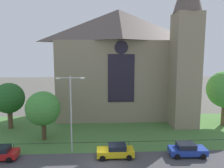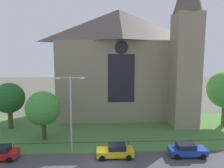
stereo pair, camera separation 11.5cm
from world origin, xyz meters
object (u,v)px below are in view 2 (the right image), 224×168
(streetlamp_near, at_px, (71,105))
(parked_car_yellow, at_px, (115,151))
(tree_left_far, at_px, (9,98))
(church_building, at_px, (123,62))
(tree_left_near, at_px, (43,109))
(parked_car_blue, at_px, (187,150))

(streetlamp_near, xyz_separation_m, parked_car_yellow, (5.17, -1.60, -5.01))
(streetlamp_near, bearing_deg, tree_left_far, 140.10)
(church_building, distance_m, parked_car_yellow, 20.28)
(tree_left_near, height_order, streetlamp_near, streetlamp_near)
(tree_left_far, height_order, parked_car_yellow, tree_left_far)
(church_building, relative_size, streetlamp_near, 2.83)
(parked_car_yellow, bearing_deg, streetlamp_near, -17.59)
(streetlamp_near, bearing_deg, parked_car_yellow, -17.15)
(tree_left_far, distance_m, parked_car_blue, 26.91)
(tree_left_far, bearing_deg, tree_left_near, -37.29)
(tree_left_near, bearing_deg, tree_left_far, 142.71)
(tree_left_near, height_order, parked_car_blue, tree_left_near)
(church_building, xyz_separation_m, parked_car_yellow, (-2.53, -17.73, -9.53))
(church_building, height_order, parked_car_yellow, church_building)
(tree_left_far, relative_size, streetlamp_near, 0.79)
(tree_left_near, distance_m, parked_car_blue, 19.07)
(tree_left_near, distance_m, tree_left_far, 8.21)
(church_building, height_order, parked_car_blue, church_building)
(church_building, height_order, tree_left_near, church_building)
(tree_left_near, relative_size, parked_car_blue, 1.58)
(church_building, xyz_separation_m, tree_left_far, (-18.56, -7.05, -5.44))
(tree_left_far, bearing_deg, parked_car_blue, -23.93)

